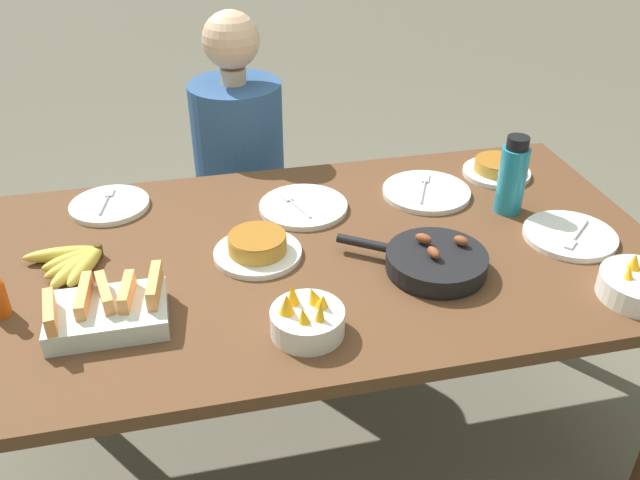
% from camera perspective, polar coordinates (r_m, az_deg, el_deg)
% --- Properties ---
extents(ground_plane, '(14.00, 14.00, 0.00)m').
position_cam_1_polar(ground_plane, '(2.29, 0.00, -17.14)').
color(ground_plane, '#666051').
extents(dining_table, '(1.80, 0.98, 0.77)m').
position_cam_1_polar(dining_table, '(1.83, 0.00, -3.18)').
color(dining_table, brown).
rests_on(dining_table, ground_plane).
extents(banana_bunch, '(0.21, 0.18, 0.04)m').
position_cam_1_polar(banana_bunch, '(1.80, -19.99, -1.74)').
color(banana_bunch, gold).
rests_on(banana_bunch, dining_table).
extents(melon_tray, '(0.26, 0.18, 0.10)m').
position_cam_1_polar(melon_tray, '(1.58, -17.44, -5.72)').
color(melon_tray, silver).
rests_on(melon_tray, dining_table).
extents(skillet, '(0.35, 0.28, 0.08)m').
position_cam_1_polar(skillet, '(1.71, 9.63, -1.78)').
color(skillet, black).
rests_on(skillet, dining_table).
extents(frittata_plate_center, '(0.21, 0.21, 0.05)m').
position_cam_1_polar(frittata_plate_center, '(2.21, 14.68, 5.83)').
color(frittata_plate_center, white).
rests_on(frittata_plate_center, dining_table).
extents(frittata_plate_side, '(0.23, 0.23, 0.06)m').
position_cam_1_polar(frittata_plate_side, '(1.74, -5.28, -0.64)').
color(frittata_plate_side, white).
rests_on(frittata_plate_side, dining_table).
extents(empty_plate_near_front, '(0.25, 0.25, 0.02)m').
position_cam_1_polar(empty_plate_near_front, '(1.94, 20.30, 0.36)').
color(empty_plate_near_front, white).
rests_on(empty_plate_near_front, dining_table).
extents(empty_plate_far_left, '(0.26, 0.26, 0.02)m').
position_cam_1_polar(empty_plate_far_left, '(1.96, -1.36, 2.83)').
color(empty_plate_far_left, white).
rests_on(empty_plate_far_left, dining_table).
extents(empty_plate_far_right, '(0.26, 0.26, 0.02)m').
position_cam_1_polar(empty_plate_far_right, '(2.06, 8.94, 4.02)').
color(empty_plate_far_right, white).
rests_on(empty_plate_far_right, dining_table).
extents(empty_plate_mid_edge, '(0.23, 0.23, 0.02)m').
position_cam_1_polar(empty_plate_mid_edge, '(2.06, -17.30, 2.83)').
color(empty_plate_mid_edge, white).
rests_on(empty_plate_mid_edge, dining_table).
extents(fruit_bowl_mango, '(0.16, 0.16, 0.12)m').
position_cam_1_polar(fruit_bowl_mango, '(1.48, -1.12, -6.64)').
color(fruit_bowl_mango, white).
rests_on(fruit_bowl_mango, dining_table).
extents(water_bottle, '(0.08, 0.08, 0.23)m').
position_cam_1_polar(water_bottle, '(1.98, 15.89, 5.16)').
color(water_bottle, teal).
rests_on(water_bottle, dining_table).
extents(person_figure, '(0.34, 0.34, 1.22)m').
position_cam_1_polar(person_figure, '(2.50, -6.52, 2.62)').
color(person_figure, black).
rests_on(person_figure, ground_plane).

